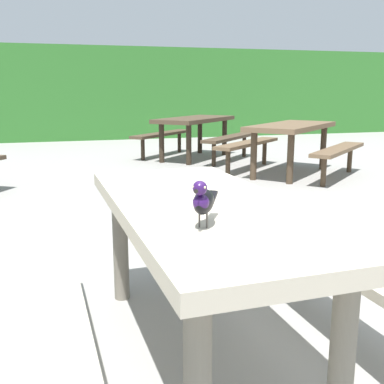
{
  "coord_description": "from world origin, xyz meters",
  "views": [
    {
      "loc": [
        -0.97,
        -1.79,
        1.23
      ],
      "look_at": [
        -0.47,
        -0.07,
        0.84
      ],
      "focal_mm": 43.85,
      "sensor_mm": 36.0,
      "label": 1
    }
  ],
  "objects_px": {
    "picnic_table_foreground": "(203,241)",
    "bird_grackle": "(203,200)",
    "picnic_table_mid_right": "(291,137)",
    "picnic_table_far_centre": "(195,128)"
  },
  "relations": [
    {
      "from": "picnic_table_foreground",
      "to": "bird_grackle",
      "type": "relative_size",
      "value": 7.07
    },
    {
      "from": "picnic_table_foreground",
      "to": "bird_grackle",
      "type": "xyz_separation_m",
      "value": [
        -0.13,
        -0.39,
        0.29
      ]
    },
    {
      "from": "bird_grackle",
      "to": "picnic_table_mid_right",
      "type": "bearing_deg",
      "value": 58.43
    },
    {
      "from": "bird_grackle",
      "to": "picnic_table_mid_right",
      "type": "height_order",
      "value": "bird_grackle"
    },
    {
      "from": "picnic_table_mid_right",
      "to": "picnic_table_far_centre",
      "type": "bearing_deg",
      "value": 114.66
    },
    {
      "from": "bird_grackle",
      "to": "picnic_table_mid_right",
      "type": "xyz_separation_m",
      "value": [
        2.84,
        4.62,
        -0.29
      ]
    },
    {
      "from": "picnic_table_foreground",
      "to": "picnic_table_far_centre",
      "type": "distance_m",
      "value": 6.43
    },
    {
      "from": "picnic_table_foreground",
      "to": "bird_grackle",
      "type": "bearing_deg",
      "value": -107.85
    },
    {
      "from": "picnic_table_mid_right",
      "to": "bird_grackle",
      "type": "bearing_deg",
      "value": -121.57
    },
    {
      "from": "picnic_table_mid_right",
      "to": "picnic_table_foreground",
      "type": "bearing_deg",
      "value": -122.69
    }
  ]
}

